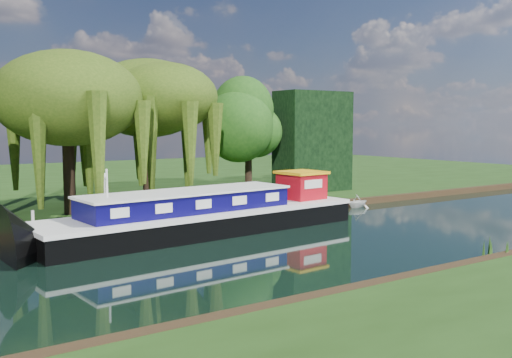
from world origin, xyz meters
TOP-DOWN VIEW (x-y plane):
  - ground at (0.00, 0.00)m, footprint 120.00×120.00m
  - far_bank at (0.00, 34.00)m, footprint 120.00×52.00m
  - dutch_barge at (4.14, 4.82)m, footprint 18.68×5.69m
  - narrowboat at (4.74, 6.08)m, footprint 13.69×4.54m
  - white_cruiser at (17.51, 7.16)m, footprint 2.16×1.93m
  - willow_left at (-0.93, 12.61)m, footprint 7.70×7.70m
  - willow_right at (4.34, 13.11)m, footprint 7.23×7.23m
  - tree_far_right at (12.99, 14.31)m, footprint 4.67×4.67m
  - conifer_hedge at (19.00, 14.00)m, footprint 6.00×3.00m
  - lamppost at (0.50, 10.50)m, footprint 0.36×0.36m
  - mooring_posts at (-0.50, 8.40)m, footprint 19.16×0.16m
  - reeds_near at (6.87, -7.57)m, footprint 33.70×1.50m

SIDE VIEW (x-z plane):
  - ground at x=0.00m, z-range 0.00..0.00m
  - white_cruiser at x=17.51m, z-range -0.52..0.52m
  - far_bank at x=0.00m, z-range 0.00..0.45m
  - reeds_near at x=6.87m, z-range 0.00..1.10m
  - narrowboat at x=4.74m, z-range -0.28..1.69m
  - mooring_posts at x=-0.50m, z-range 0.45..1.45m
  - dutch_barge at x=4.14m, z-range -0.98..2.90m
  - lamppost at x=0.50m, z-range 1.14..3.70m
  - conifer_hedge at x=19.00m, z-range 0.45..8.45m
  - tree_far_right at x=12.99m, z-range 1.89..9.54m
  - willow_right at x=4.34m, z-range 2.47..11.28m
  - willow_left at x=-0.93m, z-range 2.54..11.77m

